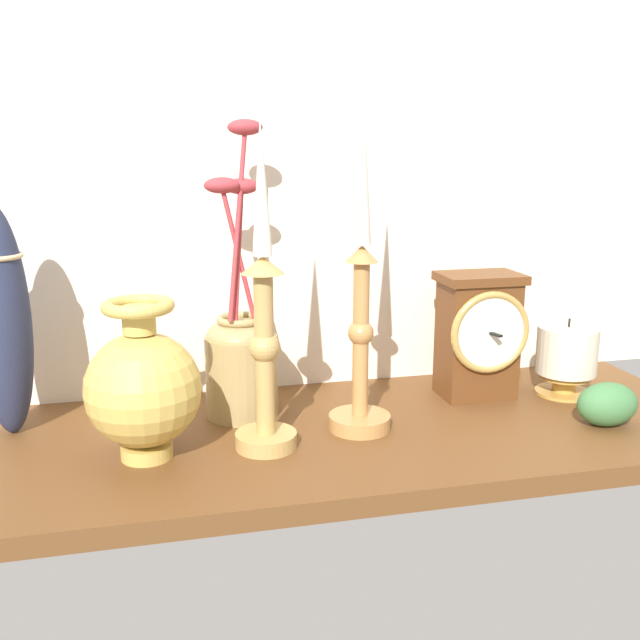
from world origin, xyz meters
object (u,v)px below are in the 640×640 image
object	(u,v)px
brass_vase_jar	(241,352)
tall_ceramic_vase	(2,321)
mantel_clock	(479,334)
brass_vase_bulbous	(143,387)
candlestick_tall_left	(264,332)
pillar_candle_front	(566,357)
candlestick_tall_center	(361,320)

from	to	relation	value
brass_vase_jar	tall_ceramic_vase	world-z (taller)	brass_vase_jar
mantel_clock	brass_vase_bulbous	world-z (taller)	brass_vase_bulbous
mantel_clock	brass_vase_bulbous	size ratio (longest dim) A/B	0.96
mantel_clock	candlestick_tall_left	xyz separation A→B (cm)	(-31.43, -10.56, 4.89)
brass_vase_bulbous	brass_vase_jar	size ratio (longest dim) A/B	0.49
brass_vase_bulbous	tall_ceramic_vase	size ratio (longest dim) A/B	0.65
brass_vase_bulbous	pillar_candle_front	xyz separation A→B (cm)	(57.59, 8.27, -2.89)
mantel_clock	brass_vase_jar	world-z (taller)	brass_vase_jar
pillar_candle_front	tall_ceramic_vase	bearing A→B (deg)	177.82
candlestick_tall_left	pillar_candle_front	bearing A→B (deg)	11.15
candlestick_tall_left	candlestick_tall_center	world-z (taller)	candlestick_tall_center
brass_vase_jar	candlestick_tall_left	bearing A→B (deg)	-83.19
candlestick_tall_center	brass_vase_bulbous	size ratio (longest dim) A/B	2.20
mantel_clock	brass_vase_bulbous	bearing A→B (deg)	-167.29
mantel_clock	candlestick_tall_left	world-z (taller)	candlestick_tall_left
mantel_clock	tall_ceramic_vase	world-z (taller)	tall_ceramic_vase
candlestick_tall_center	brass_vase_bulbous	distance (cm)	26.43
candlestick_tall_left	tall_ceramic_vase	xyz separation A→B (cm)	(-29.44, 11.49, 0.24)
brass_vase_jar	tall_ceramic_vase	xyz separation A→B (cm)	(-28.11, 0.38, 5.64)
candlestick_tall_left	brass_vase_jar	size ratio (longest dim) A/B	1.00
mantel_clock	brass_vase_jar	distance (cm)	32.77
pillar_candle_front	tall_ceramic_vase	size ratio (longest dim) A/B	0.39
candlestick_tall_left	tall_ceramic_vase	size ratio (longest dim) A/B	1.34
brass_vase_jar	tall_ceramic_vase	distance (cm)	28.67
mantel_clock	candlestick_tall_center	bearing A→B (deg)	-158.37
brass_vase_jar	pillar_candle_front	world-z (taller)	brass_vase_jar
mantel_clock	tall_ceramic_vase	xyz separation A→B (cm)	(-60.87, 0.94, 5.13)
candlestick_tall_center	brass_vase_bulbous	world-z (taller)	candlestick_tall_center
mantel_clock	tall_ceramic_vase	size ratio (longest dim) A/B	0.62
candlestick_tall_center	pillar_candle_front	size ratio (longest dim) A/B	3.65
brass_vase_bulbous	brass_vase_jar	distance (cm)	16.22
brass_vase_jar	pillar_candle_front	distance (cm)	45.57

